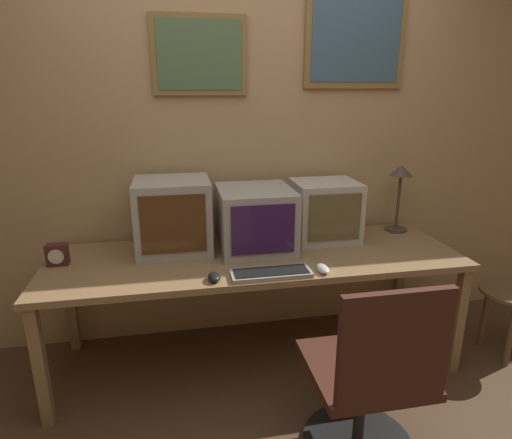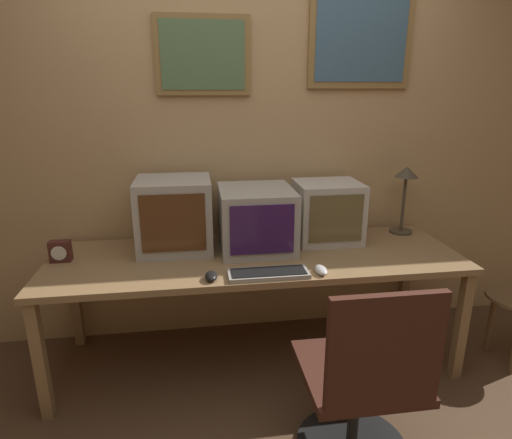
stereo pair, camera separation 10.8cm
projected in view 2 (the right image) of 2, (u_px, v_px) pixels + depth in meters
wall_back at (247, 141)px, 2.73m from camera, size 8.00×0.08×2.60m
desk at (256, 264)px, 2.51m from camera, size 2.37×0.77×0.70m
monitor_left at (175, 215)px, 2.52m from camera, size 0.43×0.40×0.43m
monitor_center at (256, 219)px, 2.55m from camera, size 0.43×0.47×0.37m
monitor_right at (327, 212)px, 2.68m from camera, size 0.39×0.35×0.37m
keyboard_main at (268, 273)px, 2.21m from camera, size 0.42×0.15×0.03m
mouse_near_keyboard at (321, 270)px, 2.24m from camera, size 0.06×0.12×0.04m
mouse_far_corner at (211, 276)px, 2.16m from camera, size 0.06×0.10×0.04m
desk_clock at (60, 251)px, 2.38m from camera, size 0.11×0.07×0.12m
desk_lamp at (405, 185)px, 2.78m from camera, size 0.15×0.15×0.45m
office_chair at (363, 390)px, 1.84m from camera, size 0.52×0.52×0.93m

